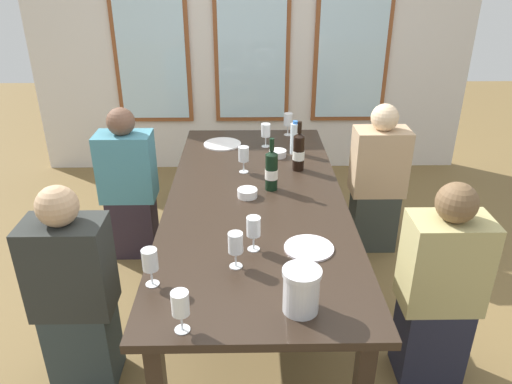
{
  "coord_description": "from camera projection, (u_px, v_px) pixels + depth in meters",
  "views": [
    {
      "loc": [
        -0.04,
        -2.56,
        2.02
      ],
      "look_at": [
        0.0,
        -0.04,
        0.79
      ],
      "focal_mm": 34.36,
      "sensor_mm": 36.0,
      "label": 1
    }
  ],
  "objects": [
    {
      "name": "wine_glass_0",
      "position": [
        180.0,
        305.0,
        1.8
      ],
      "size": [
        0.07,
        0.07,
        0.17
      ],
      "color": "white",
      "rests_on": "dining_table"
    },
    {
      "name": "wine_bottle_1",
      "position": [
        271.0,
        170.0,
        2.9
      ],
      "size": [
        0.08,
        0.08,
        0.32
      ],
      "color": "black",
      "rests_on": "dining_table"
    },
    {
      "name": "wine_glass_5",
      "position": [
        150.0,
        261.0,
        2.05
      ],
      "size": [
        0.07,
        0.07,
        0.17
      ],
      "color": "white",
      "rests_on": "dining_table"
    },
    {
      "name": "dining_table",
      "position": [
        256.0,
        206.0,
        2.89
      ],
      "size": [
        1.03,
        2.41,
        0.74
      ],
      "color": "#2D2119",
      "rests_on": "ground"
    },
    {
      "name": "wine_glass_1",
      "position": [
        244.0,
        155.0,
        3.14
      ],
      "size": [
        0.07,
        0.07,
        0.17
      ],
      "color": "white",
      "rests_on": "dining_table"
    },
    {
      "name": "back_wall_with_windows",
      "position": [
        252.0,
        22.0,
        4.56
      ],
      "size": [
        4.23,
        0.1,
        2.9
      ],
      "color": "silver",
      "rests_on": "ground"
    },
    {
      "name": "white_plate_1",
      "position": [
        309.0,
        248.0,
        2.36
      ],
      "size": [
        0.24,
        0.24,
        0.01
      ],
      "primitive_type": "cylinder",
      "color": "white",
      "rests_on": "dining_table"
    },
    {
      "name": "wine_bottle_0",
      "position": [
        299.0,
        152.0,
        3.17
      ],
      "size": [
        0.08,
        0.08,
        0.33
      ],
      "color": "black",
      "rests_on": "dining_table"
    },
    {
      "name": "metal_pitcher",
      "position": [
        301.0,
        290.0,
        1.91
      ],
      "size": [
        0.16,
        0.16,
        0.19
      ],
      "color": "silver",
      "rests_on": "dining_table"
    },
    {
      "name": "tasting_bowl_1",
      "position": [
        247.0,
        193.0,
        2.85
      ],
      "size": [
        0.12,
        0.12,
        0.05
      ],
      "primitive_type": "cylinder",
      "color": "white",
      "rests_on": "dining_table"
    },
    {
      "name": "seated_person_1",
      "position": [
        439.0,
        291.0,
        2.41
      ],
      "size": [
        0.38,
        0.24,
        1.11
      ],
      "color": "#222334",
      "rests_on": "ground"
    },
    {
      "name": "wine_glass_2",
      "position": [
        235.0,
        244.0,
        2.17
      ],
      "size": [
        0.07,
        0.07,
        0.17
      ],
      "color": "white",
      "rests_on": "dining_table"
    },
    {
      "name": "wine_glass_6",
      "position": [
        288.0,
        120.0,
        3.79
      ],
      "size": [
        0.07,
        0.07,
        0.17
      ],
      "color": "white",
      "rests_on": "dining_table"
    },
    {
      "name": "ground_plane",
      "position": [
        256.0,
        298.0,
        3.19
      ],
      "size": [
        12.0,
        12.0,
        0.0
      ],
      "primitive_type": "plane",
      "color": "brown"
    },
    {
      "name": "wine_glass_4",
      "position": [
        254.0,
        228.0,
        2.3
      ],
      "size": [
        0.07,
        0.07,
        0.17
      ],
      "color": "white",
      "rests_on": "dining_table"
    },
    {
      "name": "seated_person_0",
      "position": [
        75.0,
        295.0,
        2.38
      ],
      "size": [
        0.38,
        0.24,
        1.11
      ],
      "color": "#2E3A3C",
      "rests_on": "ground"
    },
    {
      "name": "water_bottle",
      "position": [
        295.0,
        138.0,
        3.44
      ],
      "size": [
        0.06,
        0.06,
        0.24
      ],
      "color": "white",
      "rests_on": "dining_table"
    },
    {
      "name": "seated_person_3",
      "position": [
        377.0,
        183.0,
        3.55
      ],
      "size": [
        0.38,
        0.24,
        1.11
      ],
      "color": "#333833",
      "rests_on": "ground"
    },
    {
      "name": "tasting_bowl_0",
      "position": [
        278.0,
        153.0,
        3.43
      ],
      "size": [
        0.12,
        0.12,
        0.05
      ],
      "primitive_type": "cylinder",
      "color": "white",
      "rests_on": "dining_table"
    },
    {
      "name": "wine_glass_3",
      "position": [
        266.0,
        131.0,
        3.56
      ],
      "size": [
        0.07,
        0.07,
        0.17
      ],
      "color": "white",
      "rests_on": "dining_table"
    },
    {
      "name": "white_plate_0",
      "position": [
        222.0,
        144.0,
        3.65
      ],
      "size": [
        0.28,
        0.28,
        0.01
      ],
      "primitive_type": "cylinder",
      "color": "white",
      "rests_on": "dining_table"
    },
    {
      "name": "seated_person_2",
      "position": [
        129.0,
        188.0,
        3.47
      ],
      "size": [
        0.38,
        0.24,
        1.11
      ],
      "color": "#2D232D",
      "rests_on": "ground"
    }
  ]
}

